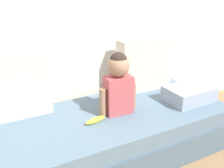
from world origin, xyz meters
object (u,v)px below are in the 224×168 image
object	(u,v)px
folded_blanket	(189,94)
toddler	(118,82)
throw_pillow_right	(144,64)
couch	(106,136)
throw_pillow_left	(19,85)
banana	(95,120)

from	to	relation	value
folded_blanket	toddler	bearing A→B (deg)	170.45
throw_pillow_right	folded_blanket	size ratio (longest dim) A/B	1.33
couch	throw_pillow_left	size ratio (longest dim) A/B	4.22
couch	throw_pillow_right	bearing A→B (deg)	29.04
throw_pillow_left	folded_blanket	world-z (taller)	throw_pillow_left
folded_blanket	couch	bearing A→B (deg)	172.15
throw_pillow_left	toddler	xyz separation A→B (m)	(0.68, -0.31, 0.01)
throw_pillow_left	banana	distance (m)	0.63
couch	folded_blanket	distance (m)	0.80
toddler	banana	size ratio (longest dim) A/B	2.88
throw_pillow_left	throw_pillow_right	distance (m)	1.14
throw_pillow_left	folded_blanket	xyz separation A→B (m)	(1.32, -0.42, -0.18)
folded_blanket	throw_pillow_right	bearing A→B (deg)	113.84
throw_pillow_right	banana	size ratio (longest dim) A/B	3.14
couch	folded_blanket	xyz separation A→B (m)	(0.75, -0.10, 0.25)
throw_pillow_right	folded_blanket	distance (m)	0.49
toddler	folded_blanket	size ratio (longest dim) A/B	1.23
throw_pillow_right	banana	xyz separation A→B (m)	(-0.69, -0.38, -0.23)
toddler	folded_blanket	xyz separation A→B (m)	(0.65, -0.11, -0.19)
toddler	folded_blanket	distance (m)	0.68
toddler	banana	xyz separation A→B (m)	(-0.23, -0.07, -0.23)
toddler	banana	distance (m)	0.33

